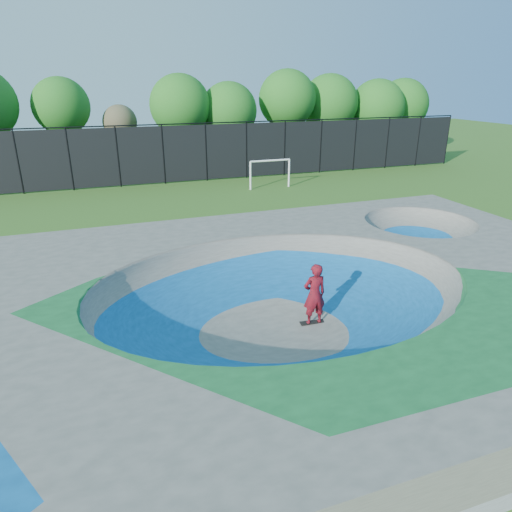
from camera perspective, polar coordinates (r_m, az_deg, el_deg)
The scene contains 7 objects.
ground at distance 13.64m, azimuth 3.12°, elevation -8.79°, with size 120.00×120.00×0.00m, color #305B19.
skate_deck at distance 13.28m, azimuth 3.19°, elevation -5.98°, with size 22.00×14.00×1.50m, color gray.
skater at distance 13.44m, azimuth 7.32°, elevation -4.79°, with size 0.70×0.46×1.91m, color red.
skateboard at distance 13.87m, azimuth 7.14°, elevation -8.26°, with size 0.78×0.22×0.05m, color black.
soccer_goal at distance 30.68m, azimuth 1.77°, elevation 10.87°, with size 2.87×0.12×1.89m.
fence at distance 32.54m, azimuth -11.51°, elevation 12.47°, with size 48.09×0.09×4.04m.
treeline at distance 37.39m, azimuth -13.46°, elevation 17.53°, with size 52.27×6.77×7.70m.
Camera 1 is at (-4.66, -10.86, 6.81)m, focal length 32.00 mm.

